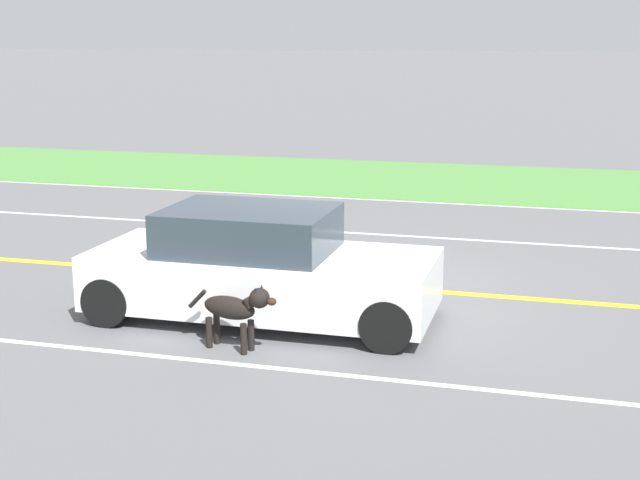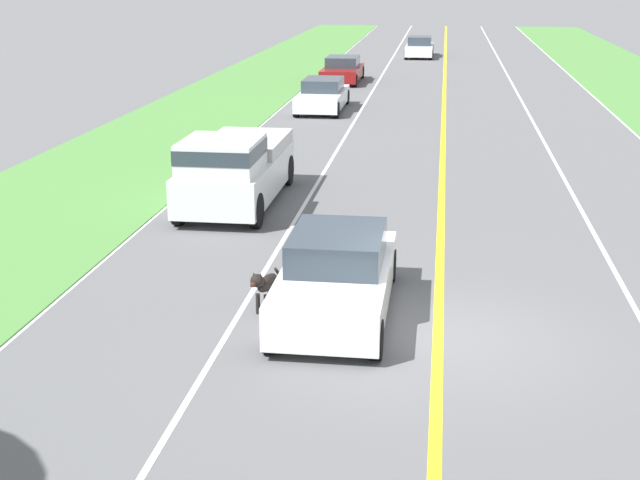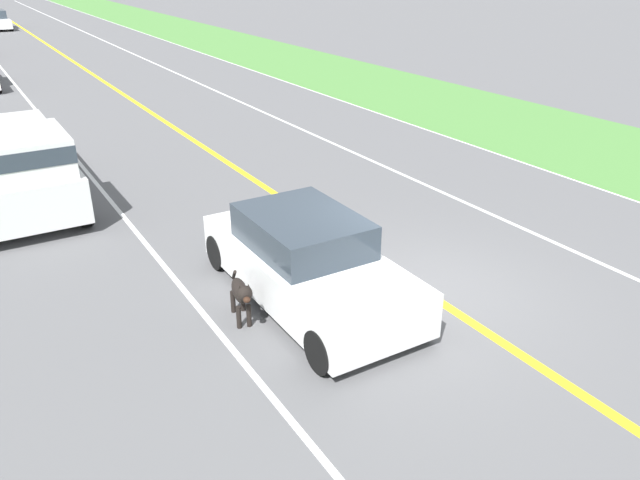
{
  "view_description": "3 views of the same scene",
  "coord_description": "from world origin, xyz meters",
  "px_view_note": "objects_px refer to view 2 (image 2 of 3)",
  "views": [
    {
      "loc": [
        12.37,
        2.85,
        3.63
      ],
      "look_at": [
        1.85,
        -0.05,
        1.11
      ],
      "focal_mm": 50.0,
      "sensor_mm": 36.0,
      "label": 1
    },
    {
      "loc": [
        0.09,
        13.79,
        5.9
      ],
      "look_at": [
        2.16,
        -1.31,
        1.19
      ],
      "focal_mm": 50.0,
      "sensor_mm": 36.0,
      "label": 2
    },
    {
      "loc": [
        6.32,
        7.02,
        5.26
      ],
      "look_at": [
        1.65,
        -0.72,
        1.08
      ],
      "focal_mm": 35.0,
      "sensor_mm": 36.0,
      "label": 3
    }
  ],
  "objects_px": {
    "pickup_truck": "(235,167)",
    "car_trailing_near": "(323,95)",
    "dog": "(265,284)",
    "car_trailing_far": "(420,47)",
    "car_trailing_mid": "(342,70)",
    "ego_car": "(337,276)"
  },
  "relations": [
    {
      "from": "dog",
      "to": "car_trailing_far",
      "type": "height_order",
      "value": "car_trailing_far"
    },
    {
      "from": "car_trailing_near",
      "to": "car_trailing_mid",
      "type": "height_order",
      "value": "car_trailing_near"
    },
    {
      "from": "pickup_truck",
      "to": "car_trailing_far",
      "type": "xyz_separation_m",
      "value": [
        -3.49,
        -39.81,
        -0.37
      ]
    },
    {
      "from": "pickup_truck",
      "to": "car_trailing_mid",
      "type": "bearing_deg",
      "value": -89.7
    },
    {
      "from": "car_trailing_mid",
      "to": "car_trailing_far",
      "type": "height_order",
      "value": "car_trailing_far"
    },
    {
      "from": "dog",
      "to": "car_trailing_near",
      "type": "height_order",
      "value": "car_trailing_near"
    },
    {
      "from": "dog",
      "to": "pickup_truck",
      "type": "relative_size",
      "value": 0.22
    },
    {
      "from": "dog",
      "to": "car_trailing_mid",
      "type": "bearing_deg",
      "value": -72.47
    },
    {
      "from": "pickup_truck",
      "to": "car_trailing_near",
      "type": "height_order",
      "value": "pickup_truck"
    },
    {
      "from": "car_trailing_near",
      "to": "dog",
      "type": "bearing_deg",
      "value": 95.13
    },
    {
      "from": "car_trailing_near",
      "to": "car_trailing_mid",
      "type": "bearing_deg",
      "value": -88.57
    },
    {
      "from": "ego_car",
      "to": "car_trailing_far",
      "type": "distance_m",
      "value": 46.77
    },
    {
      "from": "ego_car",
      "to": "dog",
      "type": "height_order",
      "value": "ego_car"
    },
    {
      "from": "car_trailing_mid",
      "to": "car_trailing_far",
      "type": "distance_m",
      "value": 14.68
    },
    {
      "from": "pickup_truck",
      "to": "car_trailing_near",
      "type": "relative_size",
      "value": 1.18
    },
    {
      "from": "dog",
      "to": "car_trailing_near",
      "type": "relative_size",
      "value": 0.26
    },
    {
      "from": "ego_car",
      "to": "car_trailing_far",
      "type": "xyz_separation_m",
      "value": [
        -0.06,
        -46.77,
        -0.04
      ]
    },
    {
      "from": "car_trailing_far",
      "to": "car_trailing_mid",
      "type": "bearing_deg",
      "value": 75.69
    },
    {
      "from": "car_trailing_far",
      "to": "car_trailing_near",
      "type": "bearing_deg",
      "value": 81.91
    },
    {
      "from": "dog",
      "to": "pickup_truck",
      "type": "xyz_separation_m",
      "value": [
        2.18,
        -7.11,
        0.48
      ]
    },
    {
      "from": "pickup_truck",
      "to": "car_trailing_near",
      "type": "bearing_deg",
      "value": -90.38
    },
    {
      "from": "pickup_truck",
      "to": "car_trailing_near",
      "type": "distance_m",
      "value": 15.97
    }
  ]
}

